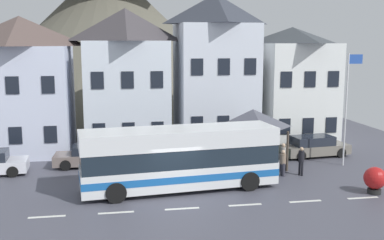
# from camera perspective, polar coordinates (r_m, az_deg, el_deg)

# --- Properties ---
(ground_plane) EXTENTS (40.00, 60.00, 0.07)m
(ground_plane) POSITION_cam_1_polar(r_m,az_deg,el_deg) (22.79, -1.64, -9.95)
(ground_plane) COLOR #484954
(townhouse_01) EXTENTS (6.44, 6.64, 9.33)m
(townhouse_01) POSITION_cam_1_polar(r_m,az_deg,el_deg) (34.26, -20.06, 4.07)
(townhouse_01) COLOR silver
(townhouse_01) RESTS_ON ground_plane
(townhouse_02) EXTENTS (5.72, 5.98, 9.91)m
(townhouse_02) POSITION_cam_1_polar(r_m,az_deg,el_deg) (33.36, -8.06, 4.91)
(townhouse_02) COLOR silver
(townhouse_02) RESTS_ON ground_plane
(townhouse_03) EXTENTS (5.45, 5.42, 10.96)m
(townhouse_03) POSITION_cam_1_polar(r_m,az_deg,el_deg) (33.83, 2.86, 5.95)
(townhouse_03) COLOR silver
(townhouse_03) RESTS_ON ground_plane
(townhouse_04) EXTENTS (5.17, 7.04, 8.70)m
(townhouse_04) POSITION_cam_1_polar(r_m,az_deg,el_deg) (36.49, 12.01, 4.23)
(townhouse_04) COLOR white
(townhouse_04) RESTS_ON ground_plane
(hilltop_castle) EXTENTS (34.26, 34.26, 23.31)m
(hilltop_castle) POSITION_cam_1_polar(r_m,az_deg,el_deg) (53.31, -10.35, 10.86)
(hilltop_castle) COLOR #5B584C
(hilltop_castle) RESTS_ON ground_plane
(transit_bus) EXTENTS (10.32, 3.62, 3.21)m
(transit_bus) POSITION_cam_1_polar(r_m,az_deg,el_deg) (24.05, -1.54, -4.79)
(transit_bus) COLOR silver
(transit_bus) RESTS_ON ground_plane
(bus_shelter) EXTENTS (3.60, 3.60, 3.53)m
(bus_shelter) POSITION_cam_1_polar(r_m,az_deg,el_deg) (28.71, 7.47, 0.16)
(bus_shelter) COLOR #473D33
(bus_shelter) RESTS_ON ground_plane
(parked_car_00) EXTENTS (4.62, 2.05, 1.32)m
(parked_car_00) POSITION_cam_1_polar(r_m,az_deg,el_deg) (29.39, -12.02, -4.31)
(parked_car_00) COLOR slate
(parked_car_00) RESTS_ON ground_plane
(parked_car_01) EXTENTS (4.67, 2.23, 1.39)m
(parked_car_01) POSITION_cam_1_polar(r_m,az_deg,el_deg) (32.22, 14.74, -3.16)
(parked_car_01) COLOR slate
(parked_car_01) RESTS_ON ground_plane
(parked_car_03) EXTENTS (4.16, 2.31, 1.36)m
(parked_car_03) POSITION_cam_1_polar(r_m,az_deg,el_deg) (30.61, 6.38, -3.58)
(parked_car_03) COLOR #295539
(parked_car_03) RESTS_ON ground_plane
(pedestrian_00) EXTENTS (0.33, 0.33, 1.66)m
(pedestrian_00) POSITION_cam_1_polar(r_m,az_deg,el_deg) (27.40, 13.25, -4.63)
(pedestrian_00) COLOR black
(pedestrian_00) RESTS_ON ground_plane
(pedestrian_01) EXTENTS (0.35, 0.32, 1.68)m
(pedestrian_01) POSITION_cam_1_polar(r_m,az_deg,el_deg) (28.09, 11.11, -4.35)
(pedestrian_01) COLOR black
(pedestrian_01) RESTS_ON ground_plane
(pedestrian_02) EXTENTS (0.34, 0.38, 1.52)m
(pedestrian_02) POSITION_cam_1_polar(r_m,az_deg,el_deg) (27.14, 11.08, -5.07)
(pedestrian_02) COLOR #2D2D38
(pedestrian_02) RESTS_ON ground_plane
(pedestrian_03) EXTENTS (0.33, 0.34, 1.52)m
(pedestrian_03) POSITION_cam_1_polar(r_m,az_deg,el_deg) (27.10, 6.19, -4.88)
(pedestrian_03) COLOR #38332D
(pedestrian_03) RESTS_ON ground_plane
(public_bench) EXTENTS (1.68, 0.48, 0.87)m
(public_bench) POSITION_cam_1_polar(r_m,az_deg,el_deg) (31.15, 5.32, -3.69)
(public_bench) COLOR #473828
(public_bench) RESTS_ON ground_plane
(flagpole) EXTENTS (0.95, 0.10, 6.92)m
(flagpole) POSITION_cam_1_polar(r_m,az_deg,el_deg) (29.83, 18.53, 2.18)
(flagpole) COLOR silver
(flagpole) RESTS_ON ground_plane
(harbour_buoy) EXTENTS (1.12, 1.12, 1.37)m
(harbour_buoy) POSITION_cam_1_polar(r_m,az_deg,el_deg) (25.33, 21.51, -6.74)
(harbour_buoy) COLOR black
(harbour_buoy) RESTS_ON ground_plane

